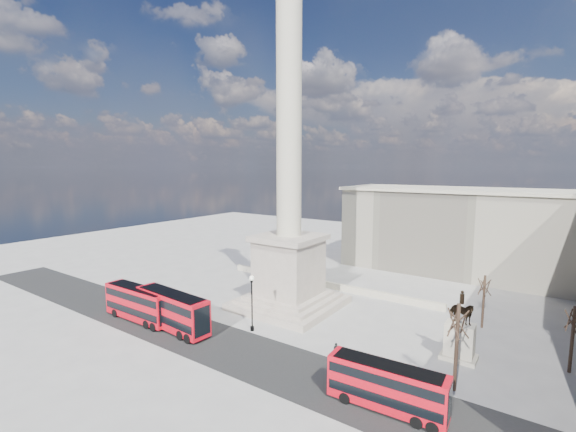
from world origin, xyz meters
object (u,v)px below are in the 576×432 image
at_px(red_bus_b, 172,310).
at_px(victorian_lamp, 252,299).
at_px(red_bus_c, 387,386).
at_px(nelsons_column, 289,221).
at_px(pedestrian_standing, 432,386).
at_px(pedestrian_crossing, 336,351).
at_px(red_bus_a, 139,303).
at_px(equestrian_statue, 460,336).
at_px(pedestrian_walking, 336,353).

bearing_deg(red_bus_b, victorian_lamp, 36.88).
relative_size(red_bus_b, victorian_lamp, 1.69).
bearing_deg(red_bus_c, nelsons_column, 140.35).
xyz_separation_m(red_bus_b, pedestrian_standing, (31.08, 3.97, -1.59)).
bearing_deg(red_bus_c, pedestrian_standing, 55.49).
bearing_deg(pedestrian_standing, pedestrian_crossing, -22.51).
height_order(red_bus_a, pedestrian_crossing, red_bus_a).
distance_m(equestrian_statue, pedestrian_crossing, 13.46).
distance_m(nelsons_column, pedestrian_standing, 28.90).
bearing_deg(red_bus_b, equestrian_statue, 25.82).
bearing_deg(equestrian_statue, pedestrian_crossing, -145.80).
relative_size(pedestrian_walking, pedestrian_crossing, 0.94).
xyz_separation_m(red_bus_c, pedestrian_standing, (2.63, 4.26, -1.18)).
xyz_separation_m(red_bus_a, victorian_lamp, (14.68, 6.18, 1.81)).
bearing_deg(red_bus_a, pedestrian_crossing, 11.74).
bearing_deg(red_bus_b, red_bus_c, 3.32).
height_order(red_bus_a, red_bus_c, red_bus_a).
relative_size(red_bus_a, pedestrian_standing, 5.93).
bearing_deg(pedestrian_walking, red_bus_b, -160.90).
xyz_separation_m(red_bus_c, pedestrian_crossing, (-7.77, 5.54, -1.27)).
bearing_deg(victorian_lamp, pedestrian_walking, -2.75).
distance_m(pedestrian_walking, pedestrian_crossing, 0.34).
distance_m(red_bus_b, equestrian_statue, 34.17).
bearing_deg(pedestrian_crossing, victorian_lamp, 35.84).
height_order(equestrian_statue, pedestrian_walking, equestrian_statue).
distance_m(nelsons_column, red_bus_a, 23.50).
xyz_separation_m(red_bus_a, pedestrian_standing, (37.20, 4.60, -1.47)).
bearing_deg(pedestrian_standing, nelsons_column, -41.41).
xyz_separation_m(red_bus_b, equestrian_statue, (31.71, 12.75, 0.08)).
bearing_deg(equestrian_statue, red_bus_a, -160.53).
relative_size(nelsons_column, pedestrian_crossing, 28.46).
bearing_deg(red_bus_b, nelsons_column, 68.32).
height_order(nelsons_column, equestrian_statue, nelsons_column).
bearing_deg(pedestrian_standing, victorian_lamp, -19.52).
bearing_deg(pedestrian_crossing, nelsons_column, -0.34).
height_order(victorian_lamp, pedestrian_standing, victorian_lamp).
height_order(red_bus_c, pedestrian_walking, red_bus_c).
relative_size(red_bus_a, red_bus_c, 1.12).
bearing_deg(pedestrian_crossing, equestrian_statue, -108.52).
bearing_deg(equestrian_statue, pedestrian_standing, -94.10).
xyz_separation_m(victorian_lamp, pedestrian_walking, (12.28, -0.59, -3.42)).
distance_m(red_bus_b, pedestrian_standing, 31.37).
height_order(nelsons_column, pedestrian_standing, nelsons_column).
bearing_deg(red_bus_a, red_bus_b, 5.24).
xyz_separation_m(nelsons_column, pedestrian_walking, (13.43, -10.51, -12.10)).
height_order(red_bus_b, pedestrian_standing, red_bus_b).
bearing_deg(pedestrian_walking, pedestrian_standing, 0.17).
xyz_separation_m(equestrian_statue, pedestrian_crossing, (-11.04, -7.50, -1.76)).
xyz_separation_m(red_bus_c, victorian_lamp, (-19.88, 5.85, 2.09)).
relative_size(red_bus_a, equestrian_statue, 1.49).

